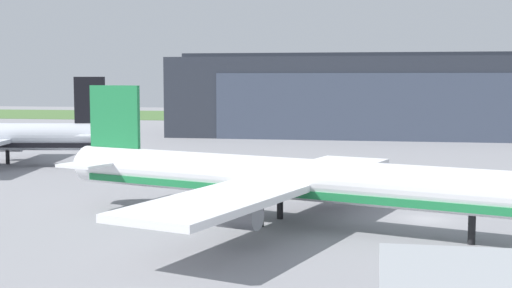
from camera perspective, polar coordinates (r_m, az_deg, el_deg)
The scene contains 4 objects.
ground_plane at distance 63.66m, azimuth 13.66°, elevation -5.95°, with size 440.00×440.00×0.00m, color gray.
grass_field_strip at distance 224.39m, azimuth 10.94°, elevation 2.16°, with size 440.00×56.00×0.08m, color #4A6F38.
maintenance_hangar at distance 157.27m, azimuth 11.02°, elevation 3.88°, with size 93.18×36.72×17.82m.
airliner_near_left at distance 59.16m, azimuth 2.53°, elevation -2.93°, with size 45.02×38.47×11.65m.
Camera 1 is at (-4.38, -62.30, 12.37)m, focal length 49.23 mm.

